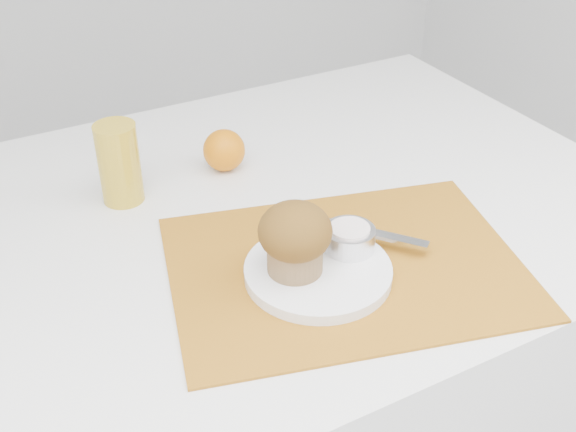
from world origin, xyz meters
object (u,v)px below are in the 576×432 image
table (249,393)px  plate (318,272)px  muffin (295,237)px  orange (224,150)px  juice_glass (119,163)px

table → plate: bearing=-83.1°
plate → muffin: bearing=160.7°
orange → juice_glass: (-0.17, -0.01, 0.03)m
table → juice_glass: (-0.14, 0.12, 0.44)m
orange → muffin: (-0.04, -0.31, 0.03)m
table → orange: 0.43m
plate → muffin: (-0.03, 0.01, 0.06)m
muffin → plate: bearing=-19.3°
juice_glass → muffin: (0.13, -0.29, 0.01)m
orange → juice_glass: juice_glass is taller
plate → juice_glass: size_ratio=1.53×
table → juice_glass: juice_glass is taller
table → muffin: bearing=-92.0°
muffin → juice_glass: bearing=113.8°
orange → table: bearing=-104.9°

